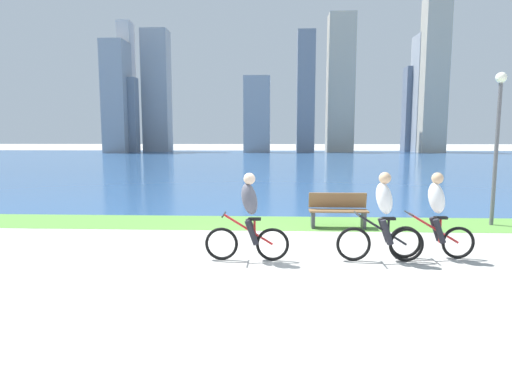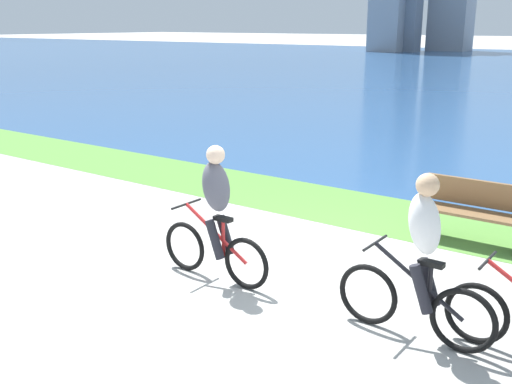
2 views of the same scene
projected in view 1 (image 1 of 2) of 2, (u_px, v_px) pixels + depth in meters
The scene contains 9 objects.
ground_plane at pixel (266, 251), 8.97m from camera, with size 300.00×300.00×0.00m, color #B2AFA8.
grass_strip_bayside at pixel (268, 223), 11.85m from camera, with size 120.00×2.00×0.01m, color #59933D.
bay_water_surface at pixel (275, 160), 45.97m from camera, with size 300.00×66.84×0.00m, color #2D568C.
cyclist_lead at pixel (249, 217), 8.15m from camera, with size 1.60×0.52×1.67m.
cyclist_trailing at pixel (383, 218), 8.09m from camera, with size 1.64×0.52×1.69m.
cyclist_distant_rear at pixel (435, 216), 8.29m from camera, with size 1.64×0.52×1.67m.
bench_near_path at pixel (338, 210), 11.23m from camera, with size 1.50×0.47×0.90m.
lamppost_tall at pixel (498, 127), 11.29m from camera, with size 0.28×0.28×4.00m.
city_skyline_far_shore at pixel (285, 93), 69.09m from camera, with size 52.27×11.47×23.22m.
Camera 1 is at (0.21, -8.75, 2.32)m, focal length 30.41 mm.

